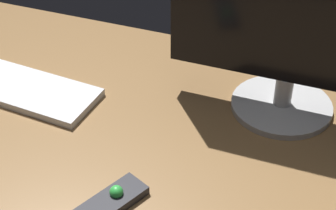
{
  "coord_description": "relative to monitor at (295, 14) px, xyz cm",
  "views": [
    {
      "loc": [
        31.57,
        -73.19,
        72.84
      ],
      "look_at": [
        1.4,
        6.76,
        8.0
      ],
      "focal_mm": 59.49,
      "sensor_mm": 36.0,
      "label": 1
    }
  ],
  "objects": [
    {
      "name": "monitor",
      "position": [
        0.0,
        0.0,
        0.0
      ],
      "size": [
        48.31,
        20.96,
        41.63
      ],
      "rotation": [
        0.0,
        0.0,
        0.0
      ],
      "color": "beige",
      "rests_on": "desk"
    },
    {
      "name": "media_remote",
      "position": [
        -22.29,
        -38.93,
        -20.99
      ],
      "size": [
        11.84,
        17.87,
        3.27
      ],
      "rotation": [
        0.0,
        0.0,
        1.15
      ],
      "color": "#2D2D33",
      "rests_on": "desk"
    },
    {
      "name": "desk",
      "position": [
        -21.13,
        -21.5,
        -22.92
      ],
      "size": [
        140.0,
        84.0,
        2.0
      ],
      "primitive_type": "cube",
      "color": "olive",
      "rests_on": "ground"
    },
    {
      "name": "keyboard",
      "position": [
        -55.0,
        -13.92,
        -21.11
      ],
      "size": [
        36.99,
        15.87,
        1.63
      ],
      "primitive_type": "cube",
      "rotation": [
        0.0,
        0.0,
        -0.08
      ],
      "color": "silver",
      "rests_on": "desk"
    }
  ]
}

